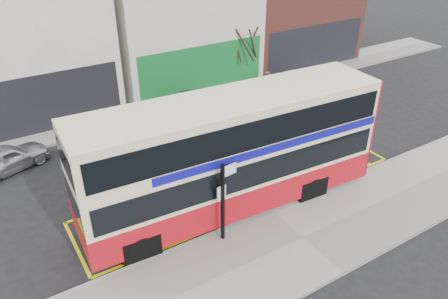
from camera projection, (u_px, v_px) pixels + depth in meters
ground at (264, 207)px, 17.36m from camera, size 120.00×120.00×0.00m
pavement at (302, 239)px, 15.63m from camera, size 40.00×4.00×0.15m
kerb at (270, 211)px, 17.04m from camera, size 40.00×0.15×0.15m
far_pavement at (152, 108)px, 25.40m from camera, size 50.00×3.00×0.15m
road_markings at (242, 187)px, 18.53m from camera, size 14.00×3.40×0.01m
terrace_left at (18, 14)px, 23.19m from camera, size 8.00×8.01×11.80m
terrace_green_shop at (171, 0)px, 27.43m from camera, size 9.00×8.01×11.30m
double_decker_bus at (233, 153)px, 16.22m from camera, size 11.79×3.34×4.66m
bus_stop_post at (224, 195)px, 14.68m from camera, size 0.77×0.16×3.09m
car_silver at (6, 159)px, 19.38m from camera, size 3.93×2.60×1.24m
car_grey at (195, 105)px, 24.30m from camera, size 4.14×1.51×1.35m
car_white at (301, 81)px, 27.52m from camera, size 4.72×2.81×1.28m
street_tree_right at (244, 34)px, 26.92m from camera, size 2.30×2.30×4.96m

